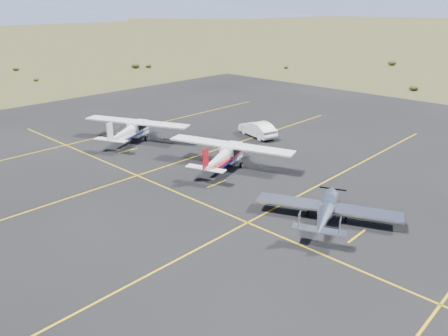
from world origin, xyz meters
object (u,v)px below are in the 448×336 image
aircraft_cessna (225,155)px  sedan (257,129)px  aircraft_low_wing (326,209)px  aircraft_plain (131,130)px

aircraft_cessna → sedan: 9.52m
aircraft_low_wing → aircraft_plain: size_ratio=0.82×
aircraft_plain → aircraft_cessna: bearing=-108.5°
aircraft_low_wing → sedan: aircraft_low_wing is taller
aircraft_plain → sedan: bearing=-60.6°
aircraft_low_wing → aircraft_plain: bearing=62.7°
aircraft_cessna → aircraft_plain: 11.24m
aircraft_low_wing → aircraft_cessna: aircraft_cessna is taller
aircraft_low_wing → sedan: bearing=28.9°
aircraft_cessna → sedan: aircraft_cessna is taller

